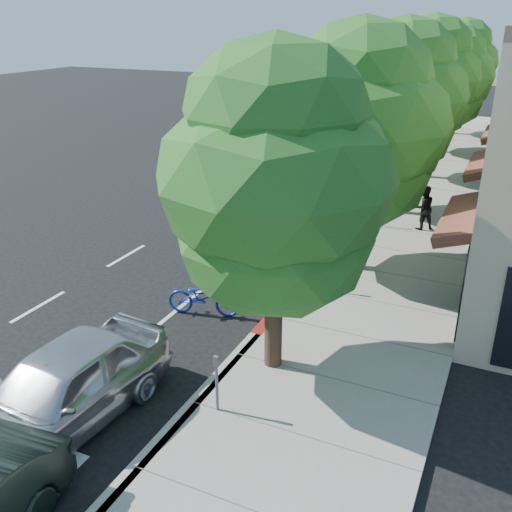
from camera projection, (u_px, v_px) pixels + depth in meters
The scene contains 18 objects.
ground at pixel (272, 321), 15.09m from camera, with size 120.00×120.00×0.00m, color black.
sidewalk at pixel (416, 234), 20.85m from camera, with size 4.60×56.00×0.15m, color gray.
curb at pixel (355, 225), 21.74m from camera, with size 0.30×56.00×0.15m, color #9E998E.
curb_red_segment at pixel (286, 302), 15.90m from camera, with size 0.32×4.00×0.15m, color maroon.
street_tree_0 at pixel (275, 184), 11.36m from camera, with size 4.89×4.89×7.25m.
street_tree_1 at pixel (358, 128), 16.33m from camera, with size 5.35×5.35×7.53m.
street_tree_2 at pixel (401, 99), 21.30m from camera, with size 4.96×4.96×7.52m.
street_tree_3 at pixel (429, 80), 26.27m from camera, with size 4.73×4.73×7.59m.
street_tree_4 at pixel (446, 78), 31.44m from camera, with size 5.26×5.26×7.19m.
street_tree_5 at pixel (460, 65), 36.34m from camera, with size 4.72×4.72×7.38m.
cyclist at pixel (290, 246), 17.51m from camera, with size 0.66×0.44×1.82m, color white.
bicycle at pixel (204, 297), 15.24m from camera, with size 0.69×1.98×1.04m, color navy.
silver_suv at pixel (302, 200), 22.32m from camera, with size 2.54×5.52×1.53m, color silver.
dark_sedan at pixel (320, 194), 23.27m from camera, with size 1.56×4.47×1.47m, color black.
white_pickup at pixel (370, 151), 30.02m from camera, with size 2.33×5.72×1.66m, color silver.
dark_suv_far at pixel (388, 135), 33.40m from camera, with size 2.20×5.46×1.86m, color black.
near_car_a at pixel (61, 389), 10.97m from camera, with size 2.00×4.96×1.69m, color silver.
pedestrian at pixel (424, 208), 20.82m from camera, with size 0.80×0.62×1.65m, color black.
Camera 1 is at (5.20, -12.16, 7.49)m, focal length 40.00 mm.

